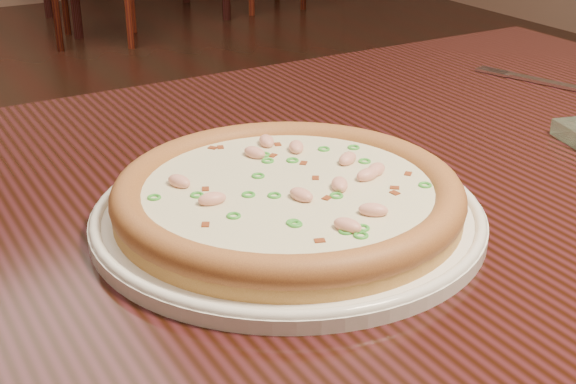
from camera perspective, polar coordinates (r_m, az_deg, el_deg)
hero_table at (r=0.84m, az=5.37°, el=-5.01°), size 1.20×0.80×0.75m
plate at (r=0.70m, az=0.00°, el=-1.59°), size 0.34×0.34×0.02m
pizza at (r=0.69m, az=0.01°, el=-0.22°), size 0.30×0.30×0.03m
fork at (r=1.14m, az=17.51°, el=7.55°), size 0.07×0.17×0.00m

